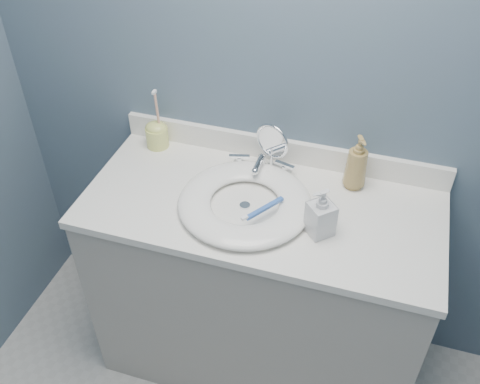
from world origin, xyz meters
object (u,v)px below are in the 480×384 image
at_px(soap_bottle_clear, 321,212).
at_px(toothbrush_holder, 157,134).
at_px(makeup_mirror, 272,146).
at_px(soap_bottle_amber, 357,162).

distance_m(soap_bottle_clear, toothbrush_holder, 0.74).
bearing_deg(soap_bottle_clear, makeup_mirror, 178.22).
height_order(makeup_mirror, toothbrush_holder, toothbrush_holder).
distance_m(soap_bottle_amber, toothbrush_holder, 0.76).
distance_m(makeup_mirror, toothbrush_holder, 0.46).
xyz_separation_m(makeup_mirror, soap_bottle_clear, (0.23, -0.26, -0.02)).
height_order(soap_bottle_clear, toothbrush_holder, toothbrush_holder).
xyz_separation_m(makeup_mirror, toothbrush_holder, (-0.46, 0.02, -0.05)).
height_order(makeup_mirror, soap_bottle_amber, soap_bottle_amber).
bearing_deg(soap_bottle_clear, toothbrush_holder, -155.41).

